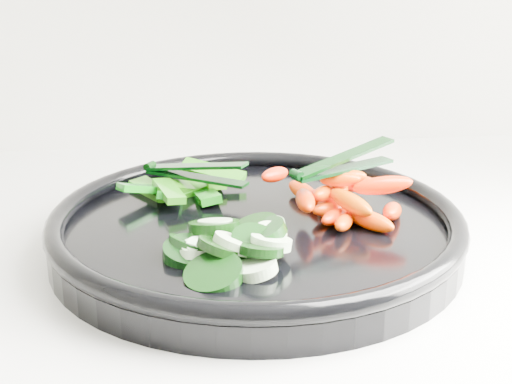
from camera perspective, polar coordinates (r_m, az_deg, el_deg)
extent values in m
cylinder|color=black|center=(0.65, 0.00, -3.52)|extent=(0.41, 0.41, 0.02)
torus|color=black|center=(0.64, 0.00, -2.01)|extent=(0.42, 0.42, 0.02)
cylinder|color=black|center=(0.54, -3.41, -6.60)|extent=(0.06, 0.06, 0.03)
cylinder|color=#D0F3C2|center=(0.54, -3.33, -6.55)|extent=(0.04, 0.04, 0.02)
cylinder|color=black|center=(0.59, -5.18, -4.33)|extent=(0.06, 0.06, 0.03)
cylinder|color=beige|center=(0.57, -4.75, -5.08)|extent=(0.03, 0.03, 0.02)
cylinder|color=black|center=(0.59, -3.39, -4.29)|extent=(0.05, 0.06, 0.03)
cylinder|color=beige|center=(0.58, -4.16, -4.75)|extent=(0.04, 0.05, 0.02)
cylinder|color=black|center=(0.56, -0.59, -5.87)|extent=(0.05, 0.05, 0.02)
cylinder|color=beige|center=(0.55, -0.08, -6.14)|extent=(0.05, 0.05, 0.02)
cylinder|color=black|center=(0.59, -2.80, -4.20)|extent=(0.05, 0.05, 0.02)
cylinder|color=#D2F1C0|center=(0.61, -2.76, -3.63)|extent=(0.04, 0.04, 0.02)
cylinder|color=black|center=(0.59, -3.87, -4.32)|extent=(0.07, 0.07, 0.02)
cylinder|color=#DCF1C1|center=(0.59, -4.51, -4.44)|extent=(0.04, 0.04, 0.01)
cylinder|color=black|center=(0.58, -5.13, -4.86)|extent=(0.06, 0.06, 0.02)
cylinder|color=beige|center=(0.58, -4.49, -4.78)|extent=(0.05, 0.05, 0.01)
cylinder|color=black|center=(0.59, -3.57, -4.36)|extent=(0.05, 0.05, 0.02)
cylinder|color=#E5FAC8|center=(0.57, -3.96, -5.15)|extent=(0.04, 0.04, 0.02)
cylinder|color=black|center=(0.59, 0.27, -3.42)|extent=(0.06, 0.06, 0.03)
cylinder|color=#DDFAC8|center=(0.58, 0.42, -3.52)|extent=(0.04, 0.04, 0.02)
cylinder|color=black|center=(0.60, -3.36, -2.76)|extent=(0.04, 0.04, 0.02)
cylinder|color=beige|center=(0.61, -3.29, -2.60)|extent=(0.03, 0.03, 0.01)
cylinder|color=black|center=(0.56, -2.96, -4.47)|extent=(0.04, 0.04, 0.02)
cylinder|color=beige|center=(0.57, -1.81, -4.17)|extent=(0.04, 0.04, 0.03)
cylinder|color=black|center=(0.57, -0.16, -4.03)|extent=(0.05, 0.05, 0.03)
cylinder|color=beige|center=(0.58, 1.10, -3.50)|extent=(0.04, 0.04, 0.02)
cylinder|color=black|center=(0.60, -0.07, -2.90)|extent=(0.05, 0.05, 0.02)
cylinder|color=#D2F1C0|center=(0.59, 0.78, -3.06)|extent=(0.04, 0.04, 0.02)
cylinder|color=black|center=(0.56, 0.41, -4.63)|extent=(0.05, 0.05, 0.02)
cylinder|color=#D0F2C1|center=(0.57, 1.21, -4.06)|extent=(0.05, 0.05, 0.02)
ellipsoid|color=#FF1800|center=(0.66, 7.75, -1.42)|extent=(0.02, 0.04, 0.02)
ellipsoid|color=red|center=(0.64, 6.34, -1.98)|extent=(0.04, 0.04, 0.02)
ellipsoid|color=#E65800|center=(0.64, 9.12, -2.26)|extent=(0.04, 0.05, 0.02)
ellipsoid|color=#FF2100|center=(0.69, 4.90, -0.47)|extent=(0.04, 0.05, 0.03)
ellipsoid|color=#FF1C00|center=(0.66, 10.84, -1.51)|extent=(0.04, 0.05, 0.03)
ellipsoid|color=#FA1C00|center=(0.67, 5.78, -1.02)|extent=(0.02, 0.05, 0.02)
ellipsoid|color=#F63A00|center=(0.63, 7.05, -2.44)|extent=(0.03, 0.04, 0.02)
ellipsoid|color=#DB5700|center=(0.66, 6.08, -1.43)|extent=(0.05, 0.03, 0.02)
ellipsoid|color=#F42B00|center=(0.73, 7.13, 0.76)|extent=(0.02, 0.05, 0.03)
ellipsoid|color=#FF3300|center=(0.70, 3.83, 0.01)|extent=(0.04, 0.05, 0.02)
ellipsoid|color=#F42000|center=(0.64, 3.96, -0.66)|extent=(0.02, 0.06, 0.02)
ellipsoid|color=#F23200|center=(0.69, 8.17, 0.69)|extent=(0.02, 0.05, 0.02)
ellipsoid|color=#E04C00|center=(0.68, 6.59, 0.43)|extent=(0.02, 0.05, 0.03)
ellipsoid|color=#DF4900|center=(0.64, 7.58, -0.82)|extent=(0.04, 0.06, 0.02)
ellipsoid|color=#FF4200|center=(0.66, 5.53, -0.09)|extent=(0.04, 0.05, 0.02)
ellipsoid|color=red|center=(0.69, 7.88, 0.68)|extent=(0.06, 0.03, 0.02)
ellipsoid|color=#FC4E00|center=(0.66, 7.05, 1.13)|extent=(0.04, 0.03, 0.02)
ellipsoid|color=#FF2900|center=(0.66, 1.53, 1.40)|extent=(0.04, 0.04, 0.02)
ellipsoid|color=#FF4500|center=(0.66, 6.75, 0.99)|extent=(0.04, 0.02, 0.02)
ellipsoid|color=#FF1700|center=(0.65, 10.10, 0.54)|extent=(0.06, 0.02, 0.02)
cube|color=#106509|center=(0.71, -4.03, -0.28)|extent=(0.03, 0.06, 0.02)
cube|color=#20740B|center=(0.73, -4.77, 0.28)|extent=(0.06, 0.04, 0.03)
cube|color=#1F6809|center=(0.74, -3.70, 0.69)|extent=(0.03, 0.06, 0.02)
cube|color=#186809|center=(0.72, -5.80, 0.03)|extent=(0.06, 0.04, 0.02)
cube|color=#26750B|center=(0.73, -8.38, 0.23)|extent=(0.05, 0.06, 0.01)
cube|color=#09620A|center=(0.71, -6.71, -0.18)|extent=(0.03, 0.07, 0.03)
cube|color=#0A690A|center=(0.70, -9.12, 0.29)|extent=(0.05, 0.04, 0.02)
cube|color=#156A0A|center=(0.69, -6.99, 0.09)|extent=(0.03, 0.06, 0.01)
cube|color=#206509|center=(0.74, -3.50, 1.57)|extent=(0.07, 0.05, 0.02)
cylinder|color=black|center=(0.63, 3.26, 1.39)|extent=(0.01, 0.01, 0.01)
cube|color=black|center=(0.66, 7.06, 1.84)|extent=(0.11, 0.06, 0.00)
cube|color=black|center=(0.66, 7.10, 2.80)|extent=(0.10, 0.06, 0.02)
cylinder|color=black|center=(0.74, -8.49, 2.08)|extent=(0.01, 0.01, 0.01)
cube|color=black|center=(0.71, -4.80, 1.17)|extent=(0.10, 0.07, 0.00)
cube|color=black|center=(0.71, -4.82, 2.05)|extent=(0.10, 0.07, 0.02)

